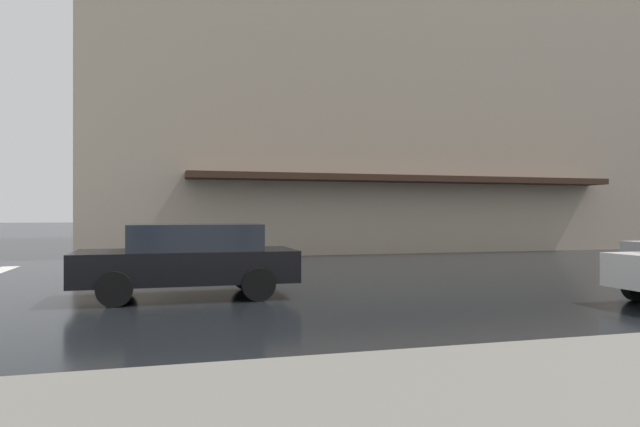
# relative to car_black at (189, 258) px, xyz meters

# --- Properties ---
(haussmann_block_corner) EXTENTS (20.67, 25.20, 20.67)m
(haussmann_block_corner) POSITION_rel_car_black_xyz_m (19.73, -9.04, 9.36)
(haussmann_block_corner) COLOR tan
(haussmann_block_corner) RESTS_ON ground_plane
(car_black) EXTENTS (1.85, 4.10, 1.41)m
(car_black) POSITION_rel_car_black_xyz_m (0.00, 0.00, 0.00)
(car_black) COLOR black
(car_black) RESTS_ON ground_plane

